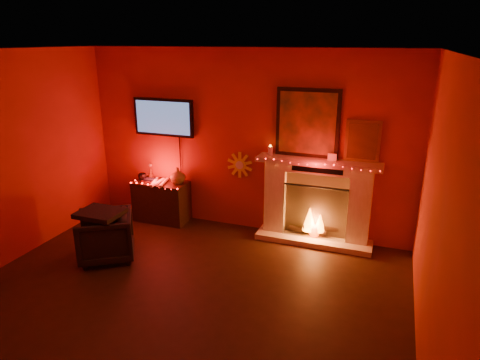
% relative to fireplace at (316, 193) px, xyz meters
% --- Properties ---
extents(room, '(5.00, 5.00, 5.00)m').
position_rel_fireplace_xyz_m(room, '(-1.14, -2.39, 0.63)').
color(room, black).
rests_on(room, ground).
extents(floor, '(5.00, 5.00, 0.00)m').
position_rel_fireplace_xyz_m(floor, '(-1.14, -2.39, -0.72)').
color(floor, black).
rests_on(floor, ground).
extents(fireplace, '(1.72, 0.40, 2.18)m').
position_rel_fireplace_xyz_m(fireplace, '(0.00, 0.00, 0.00)').
color(fireplace, beige).
rests_on(fireplace, floor).
extents(tv, '(1.00, 0.07, 1.24)m').
position_rel_fireplace_xyz_m(tv, '(-2.44, 0.06, 0.92)').
color(tv, black).
rests_on(tv, room).
extents(sunburst_clock, '(0.40, 0.03, 0.40)m').
position_rel_fireplace_xyz_m(sunburst_clock, '(-1.19, 0.09, 0.28)').
color(sunburst_clock, yellow).
rests_on(sunburst_clock, room).
extents(console_table, '(0.86, 0.51, 0.90)m').
position_rel_fireplace_xyz_m(console_table, '(-2.44, -0.13, -0.36)').
color(console_table, black).
rests_on(console_table, floor).
extents(armchair, '(0.96, 0.96, 0.64)m').
position_rel_fireplace_xyz_m(armchair, '(-2.51, -1.50, -0.40)').
color(armchair, black).
rests_on(armchair, floor).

